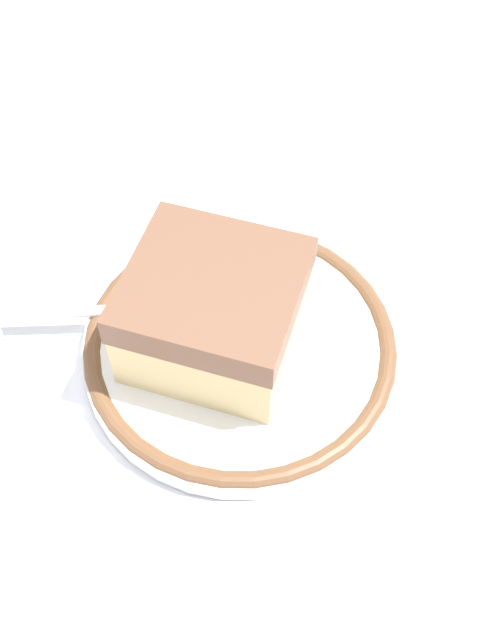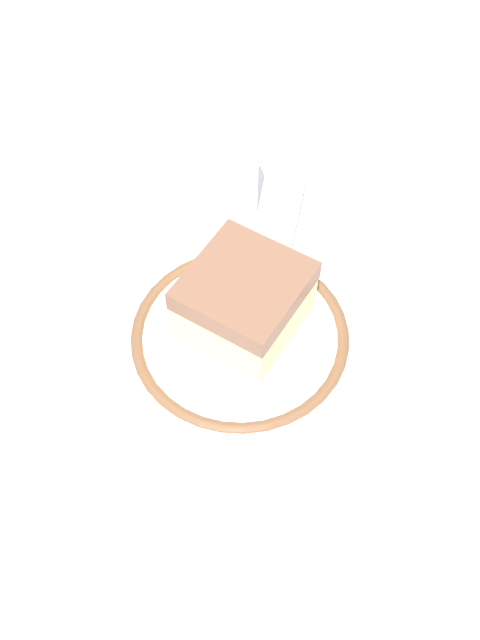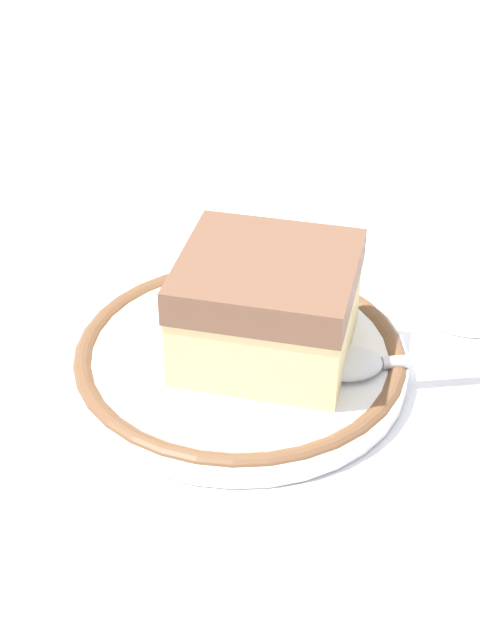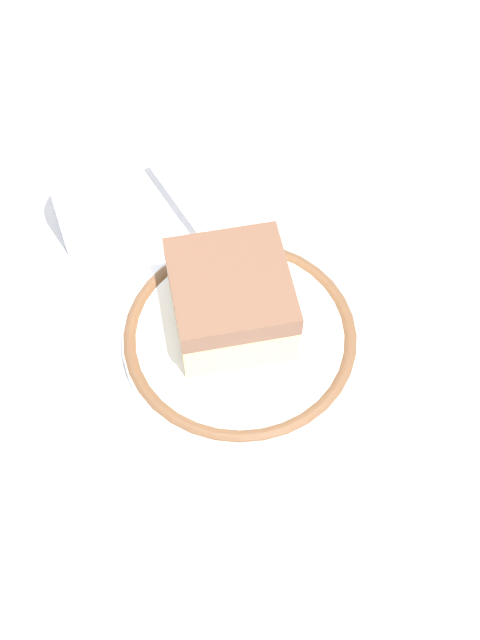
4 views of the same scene
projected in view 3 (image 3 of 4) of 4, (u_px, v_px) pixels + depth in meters
ground_plane at (266, 372)px, 0.50m from camera, size 2.40×2.40×0.00m
placemat at (266, 371)px, 0.50m from camera, size 0.54×0.39×0.00m
plate at (240, 359)px, 0.49m from camera, size 0.17×0.17×0.01m
cake_slice at (269, 302)px, 0.48m from camera, size 0.11×0.11×0.05m
spoon at (398, 360)px, 0.48m from camera, size 0.12×0.11×0.01m
cup at (478, 247)px, 0.52m from camera, size 0.06×0.06×0.09m
sugar_packet at (86, 181)px, 0.67m from camera, size 0.05×0.06×0.01m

